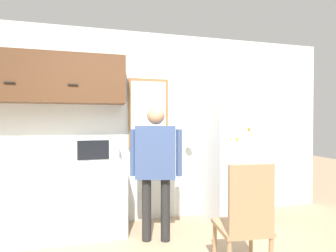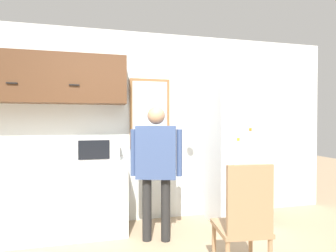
# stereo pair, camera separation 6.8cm
# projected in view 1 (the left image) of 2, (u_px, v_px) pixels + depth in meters

# --- Properties ---
(back_wall) EXTENTS (6.00, 0.06, 2.70)m
(back_wall) POSITION_uv_depth(u_px,v_px,m) (140.00, 126.00, 3.78)
(back_wall) COLOR silver
(back_wall) RESTS_ON ground_plane
(counter) EXTENTS (1.97, 0.57, 0.94)m
(counter) POSITION_uv_depth(u_px,v_px,m) (44.00, 200.00, 3.18)
(counter) COLOR silver
(counter) RESTS_ON ground_plane
(upper_cabinets) EXTENTS (1.97, 0.37, 0.62)m
(upper_cabinets) POSITION_uv_depth(u_px,v_px,m) (45.00, 78.00, 3.26)
(upper_cabinets) COLOR #51331E
(microwave) EXTENTS (0.52, 0.38, 0.29)m
(microwave) POSITION_uv_depth(u_px,v_px,m) (97.00, 148.00, 3.28)
(microwave) COLOR white
(microwave) RESTS_ON counter
(person) EXTENTS (0.60, 0.34, 1.60)m
(person) POSITION_uv_depth(u_px,v_px,m) (156.00, 159.00, 3.11)
(person) COLOR black
(person) RESTS_ON ground_plane
(refrigerator) EXTENTS (0.77, 0.67, 1.88)m
(refrigerator) POSITION_uv_depth(u_px,v_px,m) (235.00, 155.00, 3.78)
(refrigerator) COLOR silver
(refrigerator) RESTS_ON ground_plane
(chair) EXTENTS (0.48, 0.48, 1.06)m
(chair) POSITION_uv_depth(u_px,v_px,m) (246.00, 218.00, 2.32)
(chair) COLOR #997551
(chair) RESTS_ON ground_plane
(window) EXTENTS (0.58, 0.05, 1.00)m
(window) POSITION_uv_depth(u_px,v_px,m) (148.00, 114.00, 3.76)
(window) COLOR olive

